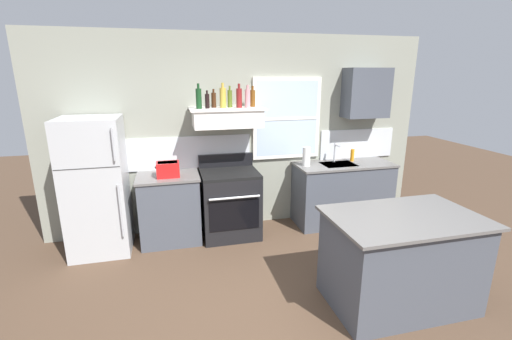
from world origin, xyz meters
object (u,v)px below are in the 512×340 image
object	(u,v)px
bottle_champagne_gold_foil	(223,97)
refrigerator	(96,187)
bottle_red_label_wine	(239,98)
dish_soap_bottle	(352,155)
bottle_dark_green_wine	(199,98)
kitchen_island	(400,260)
bottle_brown_stout	(214,100)
bottle_rose_pink	(248,98)
toaster	(168,169)
bottle_balsamic_dark	(207,101)
bottle_olive_oil_square	(230,98)
paper_towel_roll	(306,157)
bottle_amber_wine	(253,98)
stove_range	(230,203)

from	to	relation	value
bottle_champagne_gold_foil	refrigerator	bearing A→B (deg)	-175.39
bottle_champagne_gold_foil	bottle_red_label_wine	size ratio (longest dim) A/B	1.04
refrigerator	bottle_red_label_wine	bearing A→B (deg)	2.73
dish_soap_bottle	bottle_dark_green_wine	bearing A→B (deg)	-177.78
kitchen_island	bottle_brown_stout	bearing A→B (deg)	126.15
bottle_champagne_gold_foil	bottle_rose_pink	size ratio (longest dim) A/B	1.10
dish_soap_bottle	kitchen_island	distance (m)	2.15
refrigerator	toaster	world-z (taller)	refrigerator
dish_soap_bottle	bottle_red_label_wine	bearing A→B (deg)	-177.53
bottle_balsamic_dark	bottle_rose_pink	world-z (taller)	bottle_rose_pink
bottle_olive_oil_square	paper_towel_roll	world-z (taller)	bottle_olive_oil_square
bottle_red_label_wine	bottle_amber_wine	distance (m)	0.22
bottle_champagne_gold_foil	kitchen_island	world-z (taller)	bottle_champagne_gold_foil
refrigerator	bottle_balsamic_dark	world-z (taller)	bottle_balsamic_dark
paper_towel_roll	kitchen_island	distance (m)	2.00
refrigerator	bottle_balsamic_dark	bearing A→B (deg)	3.67
bottle_olive_oil_square	paper_towel_roll	size ratio (longest dim) A/B	1.02
bottle_olive_oil_square	dish_soap_bottle	xyz separation A→B (m)	(1.83, 0.00, -0.86)
refrigerator	stove_range	size ratio (longest dim) A/B	1.54
bottle_dark_green_wine	kitchen_island	world-z (taller)	bottle_dark_green_wine
toaster	bottle_champagne_gold_foil	world-z (taller)	bottle_champagne_gold_foil
bottle_brown_stout	bottle_red_label_wine	bearing A→B (deg)	-16.59
bottle_brown_stout	bottle_amber_wine	xyz separation A→B (m)	(0.51, -0.01, 0.01)
toaster	kitchen_island	xyz separation A→B (m)	(2.11, -1.83, -0.55)
bottle_balsamic_dark	bottle_red_label_wine	bearing A→B (deg)	-0.51
bottle_rose_pink	bottle_amber_wine	bearing A→B (deg)	48.57
bottle_rose_pink	bottle_amber_wine	world-z (taller)	bottle_rose_pink
bottle_red_label_wine	dish_soap_bottle	size ratio (longest dim) A/B	1.69
bottle_brown_stout	bottle_red_label_wine	size ratio (longest dim) A/B	0.78
bottle_olive_oil_square	bottle_amber_wine	bearing A→B (deg)	2.13
bottle_red_label_wine	bottle_rose_pink	xyz separation A→B (m)	(0.11, -0.02, -0.01)
bottle_brown_stout	paper_towel_roll	world-z (taller)	bottle_brown_stout
stove_range	bottle_olive_oil_square	distance (m)	1.40
bottle_red_label_wine	bottle_rose_pink	world-z (taller)	bottle_red_label_wine
bottle_brown_stout	dish_soap_bottle	size ratio (longest dim) A/B	1.32
toaster	bottle_amber_wine	distance (m)	1.44
dish_soap_bottle	stove_range	bearing A→B (deg)	-175.82
bottle_dark_green_wine	bottle_rose_pink	size ratio (longest dim) A/B	1.08
dish_soap_bottle	paper_towel_roll	bearing A→B (deg)	-172.63
stove_range	dish_soap_bottle	distance (m)	1.96
stove_range	bottle_rose_pink	size ratio (longest dim) A/B	3.81
stove_range	bottle_amber_wine	size ratio (longest dim) A/B	4.04
bottle_balsamic_dark	bottle_rose_pink	bearing A→B (deg)	-2.60
paper_towel_roll	bottle_dark_green_wine	bearing A→B (deg)	179.48
bottle_red_label_wine	paper_towel_roll	bearing A→B (deg)	-1.56
bottle_olive_oil_square	toaster	bearing A→B (deg)	-168.34
bottle_balsamic_dark	bottle_olive_oil_square	world-z (taller)	bottle_olive_oil_square
bottle_rose_pink	kitchen_island	distance (m)	2.59
bottle_dark_green_wine	bottle_olive_oil_square	distance (m)	0.42
toaster	paper_towel_roll	xyz separation A→B (m)	(1.90, 0.07, 0.04)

